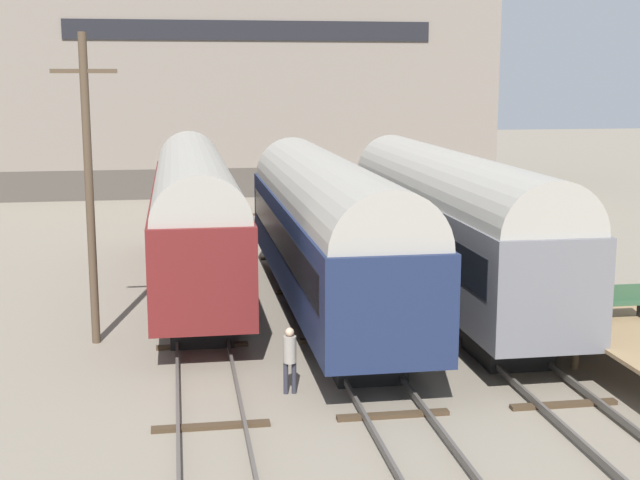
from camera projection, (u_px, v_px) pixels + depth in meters
The scene contains 12 objects.
ground_plane at pixel (365, 374), 23.13m from camera, with size 200.00×200.00×0.00m, color slate.
track_left at pixel (206, 377), 22.45m from camera, with size 2.60×60.00×0.26m.
track_middle at pixel (365, 369), 23.10m from camera, with size 2.60×60.00×0.26m.
track_right at pixel (516, 361), 23.75m from camera, with size 2.60×60.00×0.26m.
train_car_navy at pixel (327, 226), 28.33m from camera, with size 3.13×17.55×5.16m.
train_car_grey at pixel (450, 220), 29.17m from camera, with size 2.96×16.83×5.23m.
train_car_maroon at pixel (194, 209), 31.73m from camera, with size 2.88×18.70×5.17m.
station_platform at pixel (624, 328), 23.62m from camera, with size 2.98×15.32×1.12m.
bench at pixel (620, 301), 24.24m from camera, with size 1.40×0.40×0.91m.
person_worker at pixel (290, 354), 21.55m from camera, with size 0.32×0.32×1.66m.
utility_pole at pixel (89, 186), 25.04m from camera, with size 1.80×0.24×8.82m.
warehouse_building at pixel (243, 49), 61.02m from camera, with size 32.25×12.70×18.83m.
Camera 1 is at (-4.71, -21.63, 7.65)m, focal length 50.00 mm.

